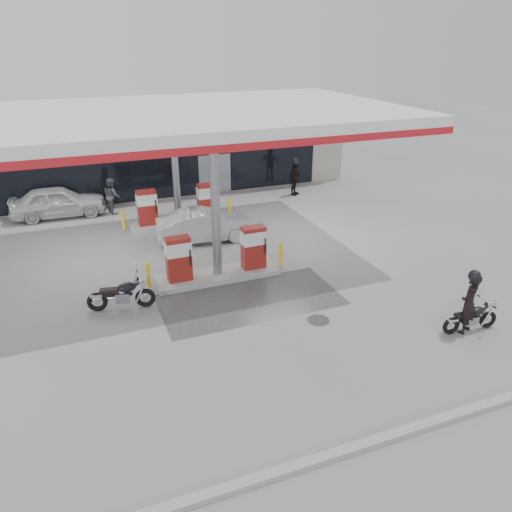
{
  "coord_description": "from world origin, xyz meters",
  "views": [
    {
      "loc": [
        -4.72,
        -13.67,
        8.16
      ],
      "look_at": [
        1.01,
        0.77,
        1.2
      ],
      "focal_mm": 35.0,
      "sensor_mm": 36.0,
      "label": 1
    }
  ],
  "objects": [
    {
      "name": "ground",
      "position": [
        0.0,
        0.0,
        0.0
      ],
      "size": [
        90.0,
        90.0,
        0.0
      ],
      "primitive_type": "plane",
      "color": "gray",
      "rests_on": "ground"
    },
    {
      "name": "wet_patch",
      "position": [
        0.5,
        0.0,
        0.0
      ],
      "size": [
        6.0,
        3.0,
        0.0
      ],
      "primitive_type": "cube",
      "color": "#4C4C4F",
      "rests_on": "ground"
    },
    {
      "name": "drain_cover",
      "position": [
        2.0,
        -2.0,
        0.0
      ],
      "size": [
        0.7,
        0.7,
        0.01
      ],
      "primitive_type": "cylinder",
      "color": "#38383A",
      "rests_on": "ground"
    },
    {
      "name": "kerb",
      "position": [
        0.0,
        -7.0,
        0.07
      ],
      "size": [
        28.0,
        0.25,
        0.15
      ],
      "primitive_type": "cube",
      "color": "gray",
      "rests_on": "ground"
    },
    {
      "name": "store_building",
      "position": [
        0.01,
        15.94,
        2.01
      ],
      "size": [
        22.0,
        8.22,
        4.0
      ],
      "color": "#BDB59E",
      "rests_on": "ground"
    },
    {
      "name": "canopy",
      "position": [
        0.0,
        5.0,
        5.27
      ],
      "size": [
        16.0,
        10.02,
        5.51
      ],
      "color": "silver",
      "rests_on": "ground"
    },
    {
      "name": "pump_island_near",
      "position": [
        0.0,
        2.0,
        0.71
      ],
      "size": [
        5.14,
        1.3,
        1.78
      ],
      "color": "#9E9E99",
      "rests_on": "ground"
    },
    {
      "name": "pump_island_far",
      "position": [
        0.0,
        8.0,
        0.71
      ],
      "size": [
        5.14,
        1.3,
        1.78
      ],
      "color": "#9E9E99",
      "rests_on": "ground"
    },
    {
      "name": "main_motorcycle",
      "position": [
        5.94,
        -4.18,
        0.42
      ],
      "size": [
        1.83,
        0.7,
        0.94
      ],
      "rotation": [
        0.0,
        0.0,
        -0.11
      ],
      "color": "black",
      "rests_on": "ground"
    },
    {
      "name": "biker_main",
      "position": [
        5.75,
        -4.16,
        0.95
      ],
      "size": [
        0.82,
        0.71,
        1.9
      ],
      "primitive_type": "imported",
      "rotation": [
        0.0,
        0.0,
        3.58
      ],
      "color": "black",
      "rests_on": "ground"
    },
    {
      "name": "parked_motorcycle",
      "position": [
        -3.53,
        0.97,
        0.49
      ],
      "size": [
        2.15,
        0.9,
        1.11
      ],
      "rotation": [
        0.0,
        0.0,
        -0.2
      ],
      "color": "black",
      "rests_on": "ground"
    },
    {
      "name": "sedan_white",
      "position": [
        -5.12,
        11.2,
        0.75
      ],
      "size": [
        4.45,
        1.88,
        1.5
      ],
      "primitive_type": "imported",
      "rotation": [
        0.0,
        0.0,
        1.55
      ],
      "color": "silver",
      "rests_on": "ground"
    },
    {
      "name": "attendant",
      "position": [
        -2.63,
        10.8,
        0.88
      ],
      "size": [
        0.87,
        1.0,
        1.75
      ],
      "primitive_type": "imported",
      "rotation": [
        0.0,
        0.0,
        1.85
      ],
      "color": "#4C4B50",
      "rests_on": "ground"
    },
    {
      "name": "hatchback_silver",
      "position": [
        0.61,
        5.6,
        0.68
      ],
      "size": [
        4.25,
        1.87,
        1.36
      ],
      "primitive_type": "imported",
      "rotation": [
        0.0,
        0.0,
        1.46
      ],
      "color": "#A2A6AA",
      "rests_on": "ground"
    },
    {
      "name": "biker_walking",
      "position": [
        7.01,
        10.2,
        0.95
      ],
      "size": [
        1.16,
        1.04,
        1.89
      ],
      "primitive_type": "imported",
      "rotation": [
        0.0,
        0.0,
        0.64
      ],
      "color": "black",
      "rests_on": "ground"
    }
  ]
}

